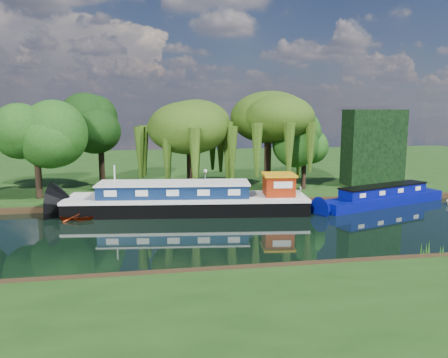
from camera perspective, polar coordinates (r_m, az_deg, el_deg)
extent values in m
plane|color=black|center=(30.68, -0.90, -6.90)|extent=(120.00, 120.00, 0.00)
cube|color=#15330E|center=(63.85, -5.53, 1.61)|extent=(120.00, 52.00, 0.45)
cube|color=black|center=(36.36, -4.81, -3.60)|extent=(19.94, 6.56, 1.30)
cube|color=silver|center=(36.20, -4.82, -2.43)|extent=(20.06, 6.66, 0.24)
cube|color=#0E2146|center=(36.13, -6.56, -1.43)|extent=(12.41, 4.50, 1.03)
cube|color=silver|center=(36.03, -6.58, -0.52)|extent=(12.65, 4.74, 0.13)
cube|color=maroon|center=(36.58, 7.16, -0.84)|extent=(2.65, 2.65, 1.63)
cube|color=orange|center=(36.44, 7.19, 0.56)|extent=(2.95, 2.95, 0.17)
cylinder|color=silver|center=(36.61, -14.08, -0.26)|extent=(0.11, 0.11, 2.61)
cube|color=#050A6B|center=(41.60, 20.08, -2.69)|extent=(13.34, 6.59, 1.00)
cube|color=#050A6B|center=(41.43, 20.14, -1.44)|extent=(9.38, 4.72, 0.84)
cube|color=black|center=(41.35, 20.18, -0.80)|extent=(9.52, 4.86, 0.11)
cube|color=silver|center=(38.28, 17.68, -2.08)|extent=(0.65, 0.28, 0.36)
cube|color=silver|center=(40.00, 19.98, -1.73)|extent=(0.65, 0.28, 0.36)
cube|color=silver|center=(41.78, 22.09, -1.41)|extent=(0.65, 0.28, 0.36)
cube|color=silver|center=(43.61, 24.01, -1.12)|extent=(0.65, 0.28, 0.36)
imported|color=maroon|center=(35.87, -18.20, -5.00)|extent=(3.35, 2.61, 0.63)
cylinder|color=black|center=(43.26, -4.42, 1.77)|extent=(0.65, 0.65, 5.05)
ellipsoid|color=#27420E|center=(42.96, -4.48, 6.60)|extent=(7.05, 7.05, 4.56)
cylinder|color=black|center=(44.20, 5.71, 2.12)|extent=(0.76, 0.76, 5.38)
ellipsoid|color=#27420E|center=(43.91, 5.79, 7.16)|extent=(7.35, 7.35, 4.75)
cylinder|color=black|center=(42.75, -23.17, 1.94)|extent=(0.63, 0.63, 6.48)
ellipsoid|color=#194210|center=(42.54, -23.39, 5.49)|extent=(5.30, 5.30, 5.30)
cylinder|color=black|center=(47.61, -15.74, 3.15)|extent=(0.63, 0.63, 6.75)
ellipsoid|color=black|center=(47.42, -15.88, 6.46)|extent=(5.40, 5.40, 5.40)
cylinder|color=black|center=(44.94, 10.40, 2.02)|extent=(0.45, 0.45, 5.20)
ellipsoid|color=#194210|center=(44.73, 10.48, 4.72)|extent=(4.16, 4.16, 4.16)
cube|color=black|center=(49.28, 18.89, 3.92)|extent=(6.00, 3.00, 8.00)
cylinder|color=silver|center=(40.56, -2.46, -0.73)|extent=(0.10, 0.10, 2.20)
sphere|color=white|center=(40.36, -2.47, 1.06)|extent=(0.36, 0.36, 0.36)
cylinder|color=silver|center=(38.70, -17.68, -2.53)|extent=(0.16, 0.16, 1.00)
cylinder|color=silver|center=(38.30, -8.75, -2.32)|extent=(0.16, 0.16, 1.00)
cylinder|color=silver|center=(39.02, 1.58, -2.01)|extent=(0.16, 0.16, 1.00)
cylinder|color=silver|center=(40.59, 9.93, -1.71)|extent=(0.16, 0.16, 1.00)
cone|color=#164612|center=(27.59, 25.27, -8.43)|extent=(1.20, 1.20, 1.10)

